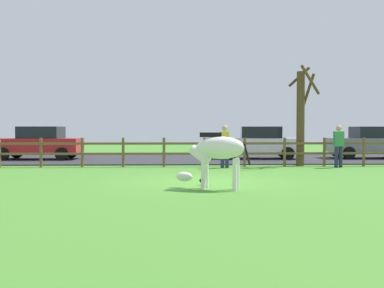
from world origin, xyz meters
TOP-DOWN VIEW (x-y plane):
  - ground_plane at (0.00, 0.00)m, footprint 60.00×60.00m
  - parking_asphalt at (0.00, 9.30)m, footprint 28.00×7.40m
  - paddock_fence at (-0.55, 5.00)m, footprint 21.01×0.11m
  - bare_tree at (4.19, 5.23)m, footprint 1.15×1.28m
  - zebra at (0.14, -1.71)m, footprint 1.86×0.94m
  - crow_on_grass at (-0.16, -0.91)m, footprint 0.21×0.10m
  - parked_car_white at (3.15, 9.04)m, footprint 4.15×2.21m
  - parked_car_red at (-7.41, 8.88)m, footprint 4.04×1.97m
  - parked_car_grey at (8.75, 9.09)m, footprint 4.03×1.94m
  - visitor_left_of_tree at (0.99, 4.34)m, footprint 0.39×0.28m
  - visitor_right_of_tree at (5.43, 4.39)m, footprint 0.38×0.25m

SIDE VIEW (x-z plane):
  - ground_plane at x=0.00m, z-range 0.00..0.00m
  - parking_asphalt at x=0.00m, z-range 0.00..0.05m
  - crow_on_grass at x=-0.16m, z-range 0.02..0.23m
  - paddock_fence at x=-0.55m, z-range 0.08..1.23m
  - parked_car_white at x=3.15m, z-range 0.06..1.62m
  - parked_car_red at x=-7.41m, z-range 0.06..1.62m
  - parked_car_grey at x=8.75m, z-range 0.06..1.62m
  - visitor_left_of_tree at x=0.99m, z-range 0.09..1.73m
  - visitor_right_of_tree at x=5.43m, z-range 0.09..1.73m
  - zebra at x=0.14m, z-range 0.22..1.63m
  - bare_tree at x=4.19m, z-range 0.04..4.10m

